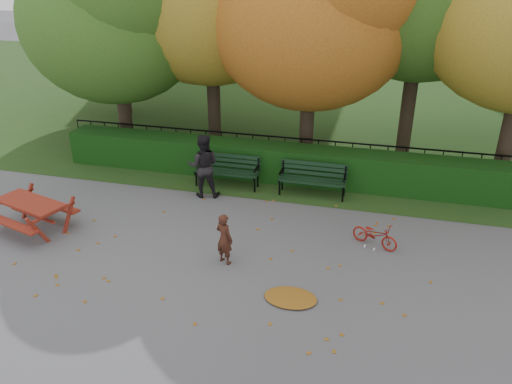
% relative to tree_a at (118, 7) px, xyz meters
% --- Properties ---
extents(ground, '(90.00, 90.00, 0.00)m').
position_rel_tree_a_xyz_m(ground, '(5.19, -5.58, -4.52)').
color(ground, slate).
rests_on(ground, ground).
extents(grass_strip, '(90.00, 90.00, 0.00)m').
position_rel_tree_a_xyz_m(grass_strip, '(5.19, 8.42, -4.52)').
color(grass_strip, '#203E17').
rests_on(grass_strip, ground).
extents(hedge, '(13.00, 0.90, 1.00)m').
position_rel_tree_a_xyz_m(hedge, '(5.19, -1.08, -4.02)').
color(hedge, black).
rests_on(hedge, ground).
extents(iron_fence, '(14.00, 0.04, 1.02)m').
position_rel_tree_a_xyz_m(iron_fence, '(5.19, -0.28, -3.98)').
color(iron_fence, black).
rests_on(iron_fence, ground).
extents(tree_a, '(5.88, 5.60, 7.48)m').
position_rel_tree_a_xyz_m(tree_a, '(0.00, 0.00, 0.00)').
color(tree_a, '#2F251B').
rests_on(tree_a, ground).
extents(bench_left, '(1.80, 0.57, 0.88)m').
position_rel_tree_a_xyz_m(bench_left, '(3.89, -1.88, -4.00)').
color(bench_left, black).
rests_on(bench_left, ground).
extents(bench_right, '(1.80, 0.57, 0.88)m').
position_rel_tree_a_xyz_m(bench_right, '(6.29, -1.88, -4.00)').
color(bench_right, black).
rests_on(bench_right, ground).
extents(picnic_table, '(2.02, 1.80, 0.83)m').
position_rel_tree_a_xyz_m(picnic_table, '(0.19, -5.44, -3.95)').
color(picnic_table, maroon).
rests_on(picnic_table, ground).
extents(leaf_pile, '(1.09, 0.81, 0.07)m').
position_rel_tree_a_xyz_m(leaf_pile, '(6.59, -6.57, -4.48)').
color(leaf_pile, brown).
rests_on(leaf_pile, ground).
extents(leaf_scatter, '(9.00, 5.70, 0.01)m').
position_rel_tree_a_xyz_m(leaf_scatter, '(5.19, -5.28, -4.51)').
color(leaf_scatter, brown).
rests_on(leaf_scatter, ground).
extents(child, '(0.49, 0.42, 1.14)m').
position_rel_tree_a_xyz_m(child, '(5.00, -5.66, -3.95)').
color(child, '#3F1E14').
rests_on(child, ground).
extents(adult, '(0.97, 0.83, 1.74)m').
position_rel_tree_a_xyz_m(adult, '(3.47, -2.68, -3.65)').
color(adult, black).
rests_on(adult, ground).
extents(bicycle, '(1.13, 0.78, 0.56)m').
position_rel_tree_a_xyz_m(bicycle, '(8.04, -4.20, -4.24)').
color(bicycle, maroon).
rests_on(bicycle, ground).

